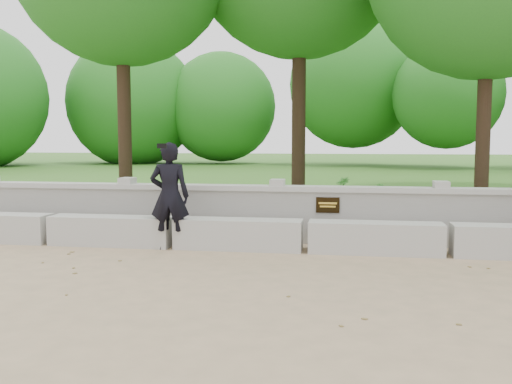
% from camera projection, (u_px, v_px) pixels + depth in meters
% --- Properties ---
extents(ground, '(80.00, 80.00, 0.00)m').
position_uv_depth(ground, '(293.00, 284.00, 6.47)').
color(ground, tan).
rests_on(ground, ground).
extents(lawn, '(40.00, 22.00, 0.25)m').
position_uv_depth(lawn, '(330.00, 181.00, 20.22)').
color(lawn, '#2C5B1D').
rests_on(lawn, ground).
extents(concrete_bench, '(11.90, 0.45, 0.45)m').
position_uv_depth(concrete_bench, '(305.00, 236.00, 8.32)').
color(concrete_bench, '#A5A39C').
rests_on(concrete_bench, ground).
extents(parapet_wall, '(12.50, 0.35, 0.90)m').
position_uv_depth(parapet_wall, '(309.00, 214.00, 8.98)').
color(parapet_wall, '#9B9993').
rests_on(parapet_wall, ground).
extents(man_main, '(0.62, 0.56, 1.59)m').
position_uv_depth(man_main, '(170.00, 196.00, 8.43)').
color(man_main, black).
rests_on(man_main, ground).
extents(shrub_a, '(0.34, 0.32, 0.54)m').
position_uv_depth(shrub_a, '(134.00, 197.00, 11.05)').
color(shrub_a, '#387E2B').
rests_on(shrub_a, lawn).
extents(shrub_b, '(0.27, 0.32, 0.54)m').
position_uv_depth(shrub_b, '(377.00, 198.00, 10.82)').
color(shrub_b, '#387E2B').
rests_on(shrub_b, lawn).
extents(shrub_c, '(0.62, 0.61, 0.53)m').
position_uv_depth(shrub_c, '(442.00, 205.00, 9.67)').
color(shrub_c, '#387E2B').
rests_on(shrub_c, lawn).
extents(shrub_d, '(0.43, 0.42, 0.57)m').
position_uv_depth(shrub_d, '(343.00, 190.00, 12.18)').
color(shrub_d, '#387E2B').
rests_on(shrub_d, lawn).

